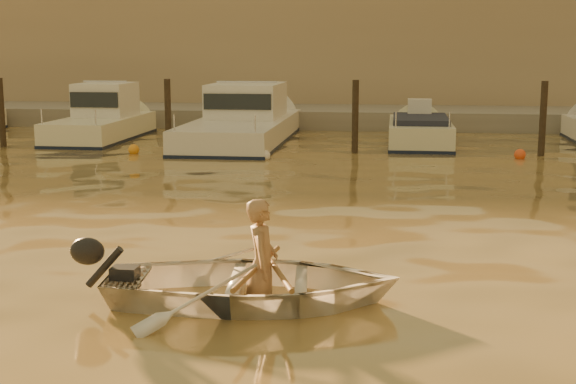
# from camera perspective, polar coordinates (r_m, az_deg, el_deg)

# --- Properties ---
(ground_plane) EXTENTS (160.00, 160.00, 0.00)m
(ground_plane) POSITION_cam_1_polar(r_m,az_deg,el_deg) (8.81, 1.50, -8.90)
(ground_plane) COLOR olive
(ground_plane) RESTS_ON ground
(dinghy) EXTENTS (3.58, 2.72, 0.70)m
(dinghy) POSITION_cam_1_polar(r_m,az_deg,el_deg) (9.24, -2.47, -6.50)
(dinghy) COLOR silver
(dinghy) RESTS_ON ground_plane
(person) EXTENTS (0.41, 0.58, 1.51)m
(person) POSITION_cam_1_polar(r_m,az_deg,el_deg) (9.17, -1.86, -5.15)
(person) COLOR #9C744E
(person) RESTS_ON dinghy
(outboard_motor) EXTENTS (0.94, 0.49, 0.70)m
(outboard_motor) POSITION_cam_1_polar(r_m,az_deg,el_deg) (9.45, -11.63, -5.99)
(outboard_motor) COLOR black
(outboard_motor) RESTS_ON dinghy
(oar_port) EXTENTS (0.70, 2.02, 0.13)m
(oar_port) POSITION_cam_1_polar(r_m,az_deg,el_deg) (9.17, -0.91, -5.37)
(oar_port) COLOR olive
(oar_port) RESTS_ON dinghy
(oar_starboard) EXTENTS (0.22, 2.10, 0.13)m
(oar_starboard) POSITION_cam_1_polar(r_m,az_deg,el_deg) (9.18, -2.17, -5.36)
(oar_starboard) COLOR brown
(oar_starboard) RESTS_ON dinghy
(moored_boat_1) EXTENTS (2.00, 6.04, 1.75)m
(moored_boat_1) POSITION_cam_1_polar(r_m,az_deg,el_deg) (26.06, -13.18, 5.04)
(moored_boat_1) COLOR #ECE7C6
(moored_boat_1) RESTS_ON ground_plane
(moored_boat_2) EXTENTS (2.69, 8.86, 1.75)m
(moored_boat_2) POSITION_cam_1_polar(r_m,az_deg,el_deg) (24.82, -3.27, 5.04)
(moored_boat_2) COLOR silver
(moored_boat_2) RESTS_ON ground_plane
(moored_boat_3) EXTENTS (1.81, 5.32, 0.95)m
(moored_boat_3) POSITION_cam_1_polar(r_m,az_deg,el_deg) (24.43, 9.34, 3.90)
(moored_boat_3) COLOR beige
(moored_boat_3) RESTS_ON ground_plane
(piling_0) EXTENTS (0.18, 0.18, 2.20)m
(piling_0) POSITION_cam_1_polar(r_m,az_deg,el_deg) (24.91, -19.69, 5.11)
(piling_0) COLOR #2D2319
(piling_0) RESTS_ON ground_plane
(piling_1) EXTENTS (0.18, 0.18, 2.20)m
(piling_1) POSITION_cam_1_polar(r_m,az_deg,el_deg) (23.06, -8.53, 5.23)
(piling_1) COLOR #2D2319
(piling_1) RESTS_ON ground_plane
(piling_2) EXTENTS (0.18, 0.18, 2.20)m
(piling_2) POSITION_cam_1_polar(r_m,az_deg,el_deg) (22.19, 4.80, 5.11)
(piling_2) COLOR #2D2319
(piling_2) RESTS_ON ground_plane
(piling_3) EXTENTS (0.18, 0.18, 2.20)m
(piling_3) POSITION_cam_1_polar(r_m,az_deg,el_deg) (22.51, 17.66, 4.74)
(piling_3) COLOR #2D2319
(piling_3) RESTS_ON ground_plane
(fender_b) EXTENTS (0.30, 0.30, 0.30)m
(fender_b) POSITION_cam_1_polar(r_m,az_deg,el_deg) (22.48, -10.91, 2.98)
(fender_b) COLOR orange
(fender_b) RESTS_ON ground_plane
(fender_c) EXTENTS (0.30, 0.30, 0.30)m
(fender_c) POSITION_cam_1_polar(r_m,az_deg,el_deg) (20.88, -1.67, 2.61)
(fender_c) COLOR white
(fender_c) RESTS_ON ground_plane
(fender_d) EXTENTS (0.30, 0.30, 0.30)m
(fender_d) POSITION_cam_1_polar(r_m,az_deg,el_deg) (21.91, 16.17, 2.57)
(fender_d) COLOR #EB4C1B
(fender_d) RESTS_ON ground_plane
(quay) EXTENTS (52.00, 4.00, 1.00)m
(quay) POSITION_cam_1_polar(r_m,az_deg,el_deg) (29.91, 5.90, 4.99)
(quay) COLOR gray
(quay) RESTS_ON ground_plane
(waterfront_building) EXTENTS (46.00, 7.00, 4.80)m
(waterfront_building) POSITION_cam_1_polar(r_m,az_deg,el_deg) (35.29, 6.25, 9.45)
(waterfront_building) COLOR #9E8466
(waterfront_building) RESTS_ON quay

